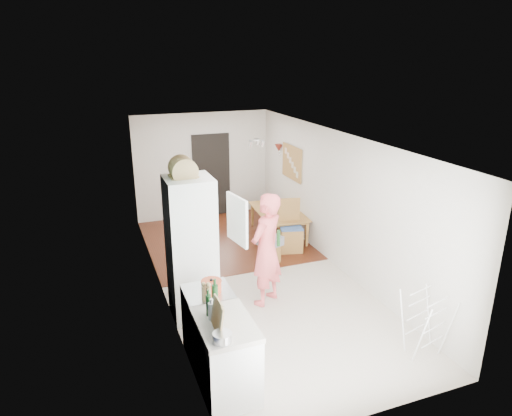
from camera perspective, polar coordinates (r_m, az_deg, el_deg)
room_shell at (r=7.70m, az=-0.22°, el=-0.38°), size 3.20×7.00×2.50m
floor at (r=8.19m, az=-0.21°, el=-8.67°), size 3.20×7.00×0.01m
wood_floor_overlay at (r=9.79m, az=-4.00°, el=-3.95°), size 3.20×3.30×0.01m
sage_wall_panel at (r=5.27m, az=-8.88°, el=-2.87°), size 0.02×3.00×1.30m
tile_splashback at (r=5.10m, az=-7.09°, el=-12.36°), size 0.02×1.90×0.50m
doorway_recess at (r=11.01m, az=-5.58°, el=4.06°), size 0.90×0.04×2.00m
base_cabinet at (r=5.56m, az=-3.78°, el=-18.25°), size 0.60×0.90×0.86m
worktop at (r=5.30m, az=-3.89°, el=-14.27°), size 0.62×0.92×0.06m
range_cooker at (r=6.15m, az=-5.89°, el=-14.18°), size 0.60×0.60×0.88m
cooker_top at (r=5.91m, az=-6.04°, el=-10.43°), size 0.60×0.60×0.04m
fridge_housing at (r=6.73m, az=-8.09°, el=-5.07°), size 0.66×0.66×2.15m
fridge_door at (r=6.43m, az=-2.38°, el=-1.48°), size 0.14×0.56×0.70m
fridge_interior at (r=6.62m, az=-5.66°, el=-0.95°), size 0.02×0.52×0.66m
pinboard at (r=9.89m, az=4.54°, el=5.70°), size 0.03×0.90×0.70m
pinboard_frame at (r=9.89m, az=4.47°, el=5.69°), size 0.00×0.94×0.74m
wall_sconce at (r=10.41m, az=2.85°, el=7.52°), size 0.18×0.18×0.16m
person at (r=7.00m, az=1.31°, el=-3.99°), size 0.93×0.87×2.14m
dining_table at (r=9.91m, az=2.95°, el=-2.15°), size 0.88×1.44×0.49m
dining_chair at (r=9.08m, az=4.36°, el=-2.30°), size 0.53×0.53×1.04m
stool at (r=8.65m, az=1.79°, el=-5.73°), size 0.38×0.38×0.38m
grey_drape at (r=8.53m, az=1.77°, el=-4.10°), size 0.49×0.49×0.17m
drying_rack at (r=6.51m, az=20.40°, el=-13.44°), size 0.53×0.50×0.86m
bread_bin at (r=6.41m, az=-9.12°, el=4.76°), size 0.39×0.37×0.20m
red_casserole at (r=5.84m, az=-5.59°, el=-9.71°), size 0.28×0.28×0.15m
steel_pan at (r=4.94m, az=-4.23°, el=-15.82°), size 0.25×0.25×0.10m
held_bottle at (r=6.84m, az=2.83°, el=-3.76°), size 0.05×0.05×0.25m
bottle_a at (r=5.45m, az=-5.13°, el=-11.02°), size 0.08×0.08×0.31m
bottle_b at (r=5.34m, az=-5.95°, el=-12.00°), size 0.07×0.07×0.26m
bottle_c at (r=5.28m, az=-5.54°, el=-12.72°), size 0.11×0.11×0.21m
pepper_mill_front at (r=5.61m, az=-5.94°, el=-10.70°), size 0.07×0.07×0.21m
pepper_mill_back at (r=5.65m, az=-6.54°, el=-10.58°), size 0.06×0.06×0.20m
chopping_boards at (r=5.05m, az=-4.83°, el=-13.28°), size 0.08×0.27×0.36m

